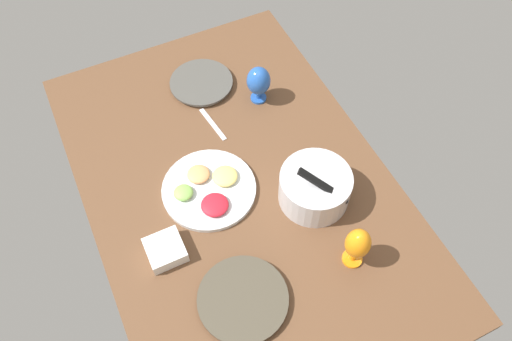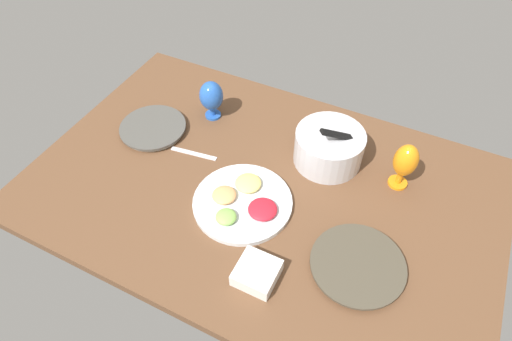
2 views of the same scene
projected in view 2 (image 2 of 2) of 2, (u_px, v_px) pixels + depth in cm
name	position (u px, v px, depth cm)	size (l,w,h in cm)	color
ground_plane	(262.00, 189.00, 152.00)	(160.00, 104.00, 4.00)	brown
dinner_plate_left	(153.00, 128.00, 168.18)	(25.59, 25.59, 2.31)	silver
dinner_plate_right	(358.00, 265.00, 128.35)	(28.41, 28.41, 2.39)	beige
mixing_bowl	(329.00, 146.00, 153.69)	(24.60, 24.60, 18.81)	silver
fruit_platter	(243.00, 202.00, 143.92)	(33.27, 33.27, 4.41)	silver
hurricane_glass_blue	(211.00, 97.00, 167.53)	(9.31, 9.31, 16.29)	blue
hurricane_glass_orange	(405.00, 162.00, 142.76)	(8.06, 8.06, 18.17)	orange
square_bowl_white	(257.00, 272.00, 125.24)	(11.86, 11.86, 4.85)	white
fork_by_left_plate	(194.00, 153.00, 160.44)	(18.00, 1.80, 0.60)	silver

